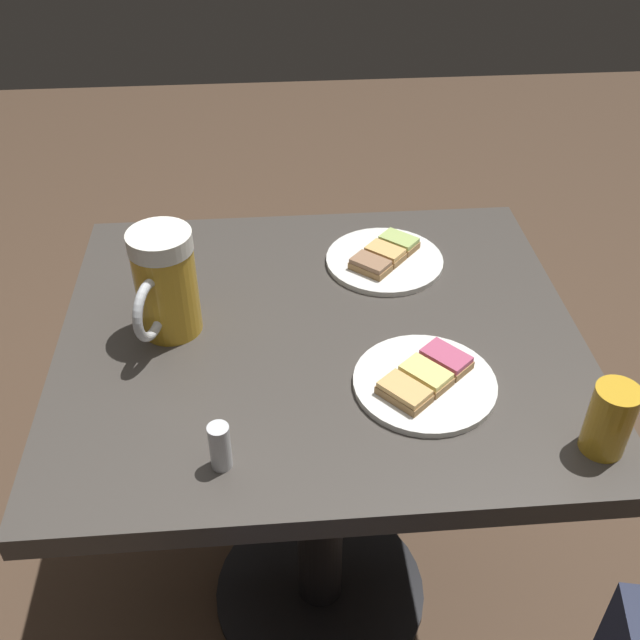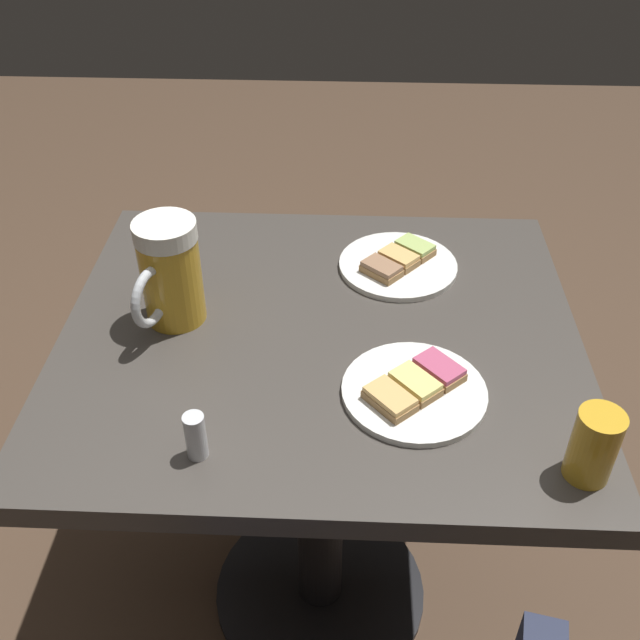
{
  "view_description": "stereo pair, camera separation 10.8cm",
  "coord_description": "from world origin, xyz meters",
  "px_view_note": "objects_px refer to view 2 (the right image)",
  "views": [
    {
      "loc": [
        -0.87,
        0.07,
        1.43
      ],
      "look_at": [
        0.0,
        0.0,
        0.74
      ],
      "focal_mm": 41.26,
      "sensor_mm": 36.0,
      "label": 1
    },
    {
      "loc": [
        -0.87,
        -0.04,
        1.43
      ],
      "look_at": [
        0.0,
        0.0,
        0.74
      ],
      "focal_mm": 41.26,
      "sensor_mm": 36.0,
      "label": 2
    }
  ],
  "objects_px": {
    "plate_far": "(414,389)",
    "salt_shaker": "(196,436)",
    "beer_glass_small": "(594,446)",
    "beer_mug": "(169,274)",
    "plate_near": "(398,264)"
  },
  "relations": [
    {
      "from": "plate_near",
      "to": "beer_mug",
      "type": "height_order",
      "value": "beer_mug"
    },
    {
      "from": "salt_shaker",
      "to": "beer_mug",
      "type": "bearing_deg",
      "value": 16.81
    },
    {
      "from": "beer_mug",
      "to": "salt_shaker",
      "type": "distance_m",
      "value": 0.29
    },
    {
      "from": "plate_far",
      "to": "salt_shaker",
      "type": "relative_size",
      "value": 2.99
    },
    {
      "from": "plate_far",
      "to": "beer_glass_small",
      "type": "bearing_deg",
      "value": -122.84
    },
    {
      "from": "plate_near",
      "to": "beer_glass_small",
      "type": "height_order",
      "value": "beer_glass_small"
    },
    {
      "from": "plate_far",
      "to": "salt_shaker",
      "type": "distance_m",
      "value": 0.31
    },
    {
      "from": "plate_far",
      "to": "beer_glass_small",
      "type": "distance_m",
      "value": 0.24
    },
    {
      "from": "plate_far",
      "to": "salt_shaker",
      "type": "xyz_separation_m",
      "value": [
        -0.12,
        0.28,
        0.02
      ]
    },
    {
      "from": "beer_glass_small",
      "to": "beer_mug",
      "type": "bearing_deg",
      "value": 63.18
    },
    {
      "from": "beer_glass_small",
      "to": "plate_near",
      "type": "bearing_deg",
      "value": 25.76
    },
    {
      "from": "beer_mug",
      "to": "beer_glass_small",
      "type": "height_order",
      "value": "beer_mug"
    },
    {
      "from": "salt_shaker",
      "to": "plate_far",
      "type": "bearing_deg",
      "value": -66.53
    },
    {
      "from": "plate_near",
      "to": "plate_far",
      "type": "xyz_separation_m",
      "value": [
        -0.31,
        -0.01,
        0.0
      ]
    },
    {
      "from": "beer_mug",
      "to": "plate_near",
      "type": "bearing_deg",
      "value": -66.25
    }
  ]
}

